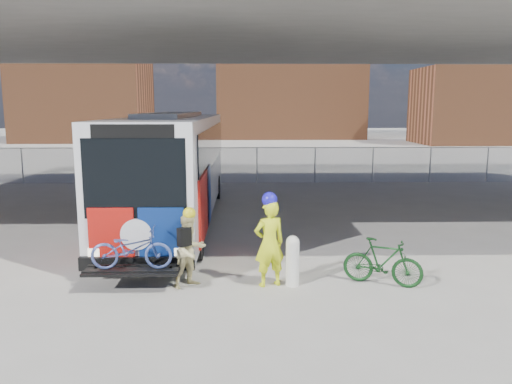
{
  "coord_description": "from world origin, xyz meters",
  "views": [
    {
      "loc": [
        0.41,
        -13.55,
        3.86
      ],
      "look_at": [
        0.69,
        -0.26,
        1.6
      ],
      "focal_mm": 35.0,
      "sensor_mm": 36.0,
      "label": 1
    }
  ],
  "objects_px": {
    "bollard": "(293,259)",
    "cyclist_tan": "(190,249)",
    "bus": "(174,160)",
    "cyclist_hivis": "(269,241)",
    "bike_parked": "(383,262)"
  },
  "relations": [
    {
      "from": "bollard",
      "to": "cyclist_tan",
      "type": "xyz_separation_m",
      "value": [
        -2.23,
        -0.0,
        0.23
      ]
    },
    {
      "from": "bus",
      "to": "bollard",
      "type": "bearing_deg",
      "value": -61.54
    },
    {
      "from": "cyclist_hivis",
      "to": "cyclist_tan",
      "type": "relative_size",
      "value": 1.18
    },
    {
      "from": "cyclist_hivis",
      "to": "cyclist_tan",
      "type": "xyz_separation_m",
      "value": [
        -1.72,
        -0.0,
        -0.17
      ]
    },
    {
      "from": "cyclist_hivis",
      "to": "cyclist_tan",
      "type": "bearing_deg",
      "value": -20.12
    },
    {
      "from": "cyclist_hivis",
      "to": "bike_parked",
      "type": "relative_size",
      "value": 1.2
    },
    {
      "from": "bus",
      "to": "bollard",
      "type": "xyz_separation_m",
      "value": [
        3.43,
        -6.33,
        -1.51
      ]
    },
    {
      "from": "bollard",
      "to": "cyclist_tan",
      "type": "distance_m",
      "value": 2.24
    },
    {
      "from": "bollard",
      "to": "cyclist_tan",
      "type": "bearing_deg",
      "value": -179.91
    },
    {
      "from": "bus",
      "to": "bike_parked",
      "type": "height_order",
      "value": "bus"
    },
    {
      "from": "cyclist_hivis",
      "to": "bike_parked",
      "type": "height_order",
      "value": "cyclist_hivis"
    },
    {
      "from": "bollard",
      "to": "bus",
      "type": "bearing_deg",
      "value": 118.46
    },
    {
      "from": "bus",
      "to": "cyclist_tan",
      "type": "distance_m",
      "value": 6.57
    },
    {
      "from": "bollard",
      "to": "cyclist_hivis",
      "type": "height_order",
      "value": "cyclist_hivis"
    },
    {
      "from": "bike_parked",
      "to": "bus",
      "type": "bearing_deg",
      "value": 64.85
    }
  ]
}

